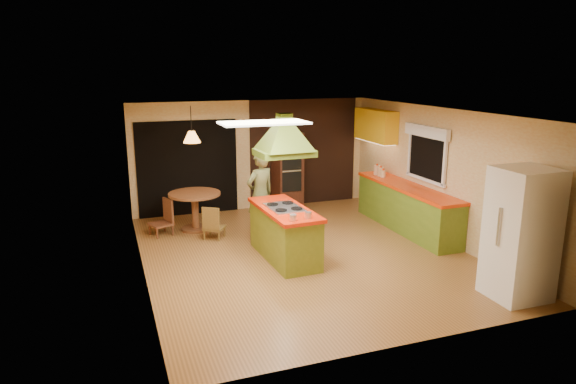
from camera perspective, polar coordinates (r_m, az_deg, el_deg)
name	(u,v)px	position (r m, az deg, el deg)	size (l,w,h in m)	color
ground	(305,254)	(9.18, 1.86, -6.89)	(6.50, 6.50, 0.00)	#976431
room_walls	(305,185)	(8.81, 1.92, 0.74)	(5.50, 6.50, 6.50)	beige
ceiling_plane	(306,112)	(8.62, 1.99, 8.86)	(6.50, 6.50, 0.00)	silver
brick_panel	(304,152)	(12.21, 1.76, 4.42)	(2.64, 0.03, 2.50)	#381E14
nook_opening	(188,168)	(11.54, -11.07, 2.61)	(2.20, 0.03, 2.10)	black
right_counter	(407,208)	(10.63, 13.03, -1.71)	(0.62, 3.05, 0.92)	olive
upper_cabinets	(376,125)	(11.76, 9.70, 7.31)	(0.34, 1.40, 0.70)	yellow
window_right	(427,144)	(10.34, 15.18, 5.15)	(0.12, 1.35, 1.06)	black
fluor_panel	(264,123)	(7.12, -2.69, 7.69)	(1.20, 0.60, 0.03)	white
kitchen_island	(285,233)	(8.83, -0.39, -4.56)	(0.80, 1.84, 0.92)	olive
range_hood	(284,128)	(8.44, -0.41, 7.10)	(0.94, 0.69, 0.78)	#506519
man	(260,195)	(9.86, -3.10, -0.29)	(0.62, 0.40, 1.69)	brown
refrigerator	(521,234)	(7.94, 24.48, -4.28)	(0.78, 0.74, 1.89)	white
wall_oven	(287,171)	(11.83, -0.08, 2.39)	(0.63, 0.64, 1.79)	#4A2418
dining_table	(195,204)	(10.49, -10.31, -1.29)	(1.04, 1.04, 0.78)	brown
chair_left	(160,218)	(10.36, -13.99, -2.78)	(0.39, 0.39, 0.71)	brown
chair_near	(214,222)	(9.98, -8.21, -3.31)	(0.36, 0.36, 0.66)	brown
pendant_lamp	(192,137)	(10.23, -10.64, 6.04)	(0.34, 0.34, 0.22)	#FF9E3F
canister_large	(377,170)	(11.44, 9.86, 2.42)	(0.14, 0.14, 0.20)	#F2E2C3
canister_medium	(381,172)	(11.30, 10.26, 2.22)	(0.13, 0.13, 0.19)	beige
canister_small	(383,174)	(11.21, 10.53, 2.02)	(0.11, 0.11, 0.15)	#FFF3CD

